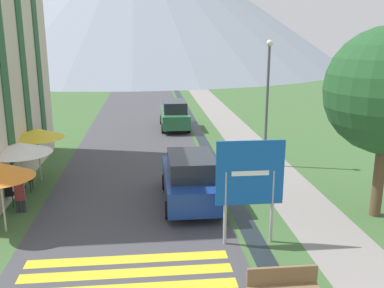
# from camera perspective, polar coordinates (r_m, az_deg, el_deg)

# --- Properties ---
(ground_plane) EXTENTS (160.00, 160.00, 0.00)m
(ground_plane) POSITION_cam_1_polar(r_m,az_deg,el_deg) (27.05, -1.84, 1.79)
(ground_plane) COLOR #3D6033
(road) EXTENTS (6.40, 60.00, 0.01)m
(road) POSITION_cam_1_polar(r_m,az_deg,el_deg) (36.81, -6.87, 5.11)
(road) COLOR #424247
(road) RESTS_ON ground_plane
(footpath) EXTENTS (2.20, 60.00, 0.01)m
(footpath) POSITION_cam_1_polar(r_m,az_deg,el_deg) (37.21, 2.61, 5.30)
(footpath) COLOR gray
(footpath) RESTS_ON ground_plane
(drainage_channel) EXTENTS (0.60, 60.00, 0.00)m
(drainage_channel) POSITION_cam_1_polar(r_m,az_deg,el_deg) (36.93, -1.10, 5.24)
(drainage_channel) COLOR black
(drainage_channel) RESTS_ON ground_plane
(crosswalk_marking) EXTENTS (5.44, 1.84, 0.01)m
(crosswalk_marking) POSITION_cam_1_polar(r_m,az_deg,el_deg) (11.55, -8.66, -16.68)
(crosswalk_marking) COLOR yellow
(crosswalk_marking) RESTS_ON ground_plane
(road_sign) EXTENTS (1.95, 0.11, 3.10)m
(road_sign) POSITION_cam_1_polar(r_m,az_deg,el_deg) (12.21, 7.72, -4.74)
(road_sign) COLOR #9E9EA3
(road_sign) RESTS_ON ground_plane
(parked_car_near) EXTENTS (1.96, 4.40, 1.82)m
(parked_car_near) POSITION_cam_1_polar(r_m,az_deg,el_deg) (15.38, -0.18, -4.64)
(parked_car_near) COLOR navy
(parked_car_near) RESTS_ON ground_plane
(parked_car_far) EXTENTS (1.78, 4.47, 1.82)m
(parked_car_far) POSITION_cam_1_polar(r_m,az_deg,el_deg) (27.57, -2.35, 3.96)
(parked_car_far) COLOR #28663D
(parked_car_far) RESTS_ON ground_plane
(cafe_chair_far_right) EXTENTS (0.40, 0.40, 0.85)m
(cafe_chair_far_right) POSITION_cam_1_polar(r_m,az_deg,el_deg) (18.01, -22.14, -4.19)
(cafe_chair_far_right) COLOR black
(cafe_chair_far_right) RESTS_ON ground_plane
(cafe_chair_middle) EXTENTS (0.40, 0.40, 0.85)m
(cafe_chair_middle) POSITION_cam_1_polar(r_m,az_deg,el_deg) (16.45, -23.34, -6.06)
(cafe_chair_middle) COLOR black
(cafe_chair_middle) RESTS_ON ground_plane
(cafe_chair_far_left) EXTENTS (0.40, 0.40, 0.85)m
(cafe_chair_far_left) POSITION_cam_1_polar(r_m,az_deg,el_deg) (17.72, -21.29, -4.41)
(cafe_chair_far_left) COLOR black
(cafe_chair_far_left) RESTS_ON ground_plane
(cafe_umbrella_middle_white) EXTENTS (2.30, 2.30, 2.21)m
(cafe_umbrella_middle_white) POSITION_cam_1_polar(r_m,az_deg,el_deg) (16.42, -22.04, -0.48)
(cafe_umbrella_middle_white) COLOR #B7B2A8
(cafe_umbrella_middle_white) RESTS_ON ground_plane
(cafe_umbrella_rear_yellow) EXTENTS (2.16, 2.16, 2.24)m
(cafe_umbrella_rear_yellow) POSITION_cam_1_polar(r_m,az_deg,el_deg) (18.45, -19.96, 1.37)
(cafe_umbrella_rear_yellow) COLOR #B7B2A8
(cafe_umbrella_rear_yellow) RESTS_ON ground_plane
(person_seated_far) EXTENTS (0.32, 0.32, 1.25)m
(person_seated_far) POSITION_cam_1_polar(r_m,az_deg,el_deg) (15.77, -22.01, -6.10)
(person_seated_far) COLOR #282833
(person_seated_far) RESTS_ON ground_plane
(streetlamp) EXTENTS (0.28, 0.28, 5.70)m
(streetlamp) POSITION_cam_1_polar(r_m,az_deg,el_deg) (19.51, 10.02, 6.59)
(streetlamp) COLOR #515156
(streetlamp) RESTS_ON ground_plane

